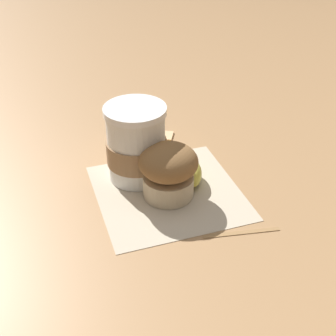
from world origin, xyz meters
TOP-DOWN VIEW (x-y plane):
  - ground_plane at (0.00, 0.00)m, footprint 3.00×3.00m
  - paper_napkin at (0.00, 0.00)m, footprint 0.26×0.26m
  - coffee_cup at (-0.05, 0.05)m, footprint 0.10×0.10m
  - muffin at (0.00, -0.01)m, footprint 0.09×0.09m
  - banana at (0.02, 0.08)m, footprint 0.10×0.16m
  - sugar_packet at (0.00, 0.18)m, footprint 0.06×0.04m
  - wooden_stirrer at (0.09, -0.10)m, footprint 0.11×0.01m

SIDE VIEW (x-z plane):
  - ground_plane at x=0.00m, z-range 0.00..0.00m
  - paper_napkin at x=0.00m, z-range 0.00..0.00m
  - wooden_stirrer at x=0.09m, z-range 0.00..0.00m
  - sugar_packet at x=0.00m, z-range 0.00..0.01m
  - banana at x=0.02m, z-range 0.00..0.04m
  - muffin at x=0.00m, z-range 0.00..0.09m
  - coffee_cup at x=-0.05m, z-range 0.00..0.12m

